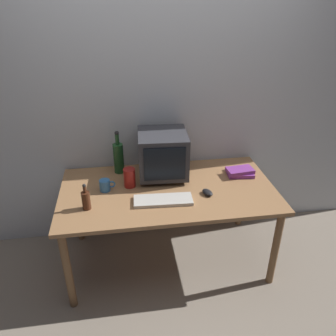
{
  "coord_description": "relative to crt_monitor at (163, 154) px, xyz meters",
  "views": [
    {
      "loc": [
        -0.32,
        -2.16,
        2.06
      ],
      "look_at": [
        0.0,
        0.0,
        0.88
      ],
      "focal_mm": 35.87,
      "sensor_mm": 36.0,
      "label": 1
    }
  ],
  "objects": [
    {
      "name": "ground_plane",
      "position": [
        0.01,
        -0.21,
        -0.89
      ],
      "size": [
        6.0,
        6.0,
        0.0
      ],
      "primitive_type": "plane",
      "color": "gray"
    },
    {
      "name": "back_wall",
      "position": [
        0.01,
        0.28,
        0.36
      ],
      "size": [
        4.0,
        0.08,
        2.5
      ],
      "primitive_type": "cube",
      "color": "silver",
      "rests_on": "ground"
    },
    {
      "name": "desk",
      "position": [
        0.01,
        -0.21,
        -0.27
      ],
      "size": [
        1.63,
        0.87,
        0.7
      ],
      "color": "#9E7047",
      "rests_on": "ground"
    },
    {
      "name": "crt_monitor",
      "position": [
        0.0,
        0.0,
        0.0
      ],
      "size": [
        0.4,
        0.41,
        0.37
      ],
      "color": "#333338",
      "rests_on": "desk"
    },
    {
      "name": "keyboard",
      "position": [
        -0.05,
        -0.38,
        -0.18
      ],
      "size": [
        0.43,
        0.17,
        0.02
      ],
      "primitive_type": "cube",
      "rotation": [
        0.0,
        0.0,
        -0.05
      ],
      "color": "beige",
      "rests_on": "desk"
    },
    {
      "name": "computer_mouse",
      "position": [
        0.29,
        -0.34,
        -0.17
      ],
      "size": [
        0.09,
        0.12,
        0.04
      ],
      "primitive_type": "ellipsoid",
      "rotation": [
        0.0,
        0.0,
        0.39
      ],
      "color": "black",
      "rests_on": "desk"
    },
    {
      "name": "bottle_tall",
      "position": [
        -0.35,
        0.11,
        -0.05
      ],
      "size": [
        0.08,
        0.08,
        0.37
      ],
      "color": "#1E4C23",
      "rests_on": "desk"
    },
    {
      "name": "bottle_short",
      "position": [
        -0.59,
        -0.39,
        -0.12
      ],
      "size": [
        0.06,
        0.06,
        0.2
      ],
      "color": "#472314",
      "rests_on": "desk"
    },
    {
      "name": "book_stack",
      "position": [
        0.63,
        -0.09,
        -0.16
      ],
      "size": [
        0.23,
        0.19,
        0.06
      ],
      "color": "#843893",
      "rests_on": "desk"
    },
    {
      "name": "mug",
      "position": [
        -0.46,
        -0.17,
        -0.15
      ],
      "size": [
        0.12,
        0.08,
        0.09
      ],
      "color": "#3370B2",
      "rests_on": "desk"
    },
    {
      "name": "metal_canister",
      "position": [
        -0.28,
        -0.13,
        -0.12
      ],
      "size": [
        0.09,
        0.09,
        0.15
      ],
      "primitive_type": "cylinder",
      "color": "#A51E19",
      "rests_on": "desk"
    }
  ]
}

